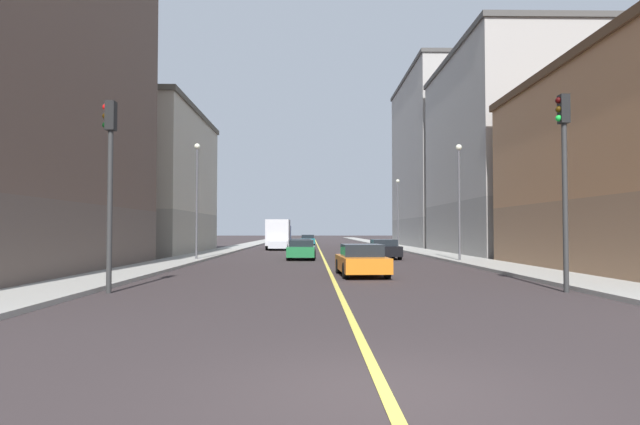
% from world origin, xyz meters
% --- Properties ---
extents(ground_plane, '(400.00, 400.00, 0.00)m').
position_xyz_m(ground_plane, '(0.00, 0.00, 0.00)').
color(ground_plane, '#332B2B').
rests_on(ground_plane, ground).
extents(sidewalk_left, '(2.78, 168.00, 0.15)m').
position_xyz_m(sidewalk_left, '(8.80, 49.00, 0.07)').
color(sidewalk_left, '#9E9B93').
rests_on(sidewalk_left, ground).
extents(sidewalk_right, '(2.78, 168.00, 0.15)m').
position_xyz_m(sidewalk_right, '(-8.80, 49.00, 0.07)').
color(sidewalk_right, '#9E9B93').
rests_on(sidewalk_right, ground).
extents(lane_center_stripe, '(0.16, 154.00, 0.01)m').
position_xyz_m(lane_center_stripe, '(0.00, 49.00, 0.01)').
color(lane_center_stripe, '#E5D14C').
rests_on(lane_center_stripe, ground).
extents(building_left_mid, '(11.77, 18.12, 15.92)m').
position_xyz_m(building_left_mid, '(15.92, 36.30, 7.97)').
color(building_left_mid, gray).
rests_on(building_left_mid, ground).
extents(building_left_far, '(11.77, 20.67, 19.98)m').
position_xyz_m(building_left_far, '(15.92, 56.54, 10.00)').
color(building_left_far, gray).
rests_on(building_left_far, ground).
extents(building_right_midblock, '(11.77, 17.42, 11.85)m').
position_xyz_m(building_right_midblock, '(-15.92, 38.78, 5.93)').
color(building_right_midblock, '#9D9688').
rests_on(building_right_midblock, ground).
extents(traffic_light_left_near, '(0.40, 0.32, 6.14)m').
position_xyz_m(traffic_light_left_near, '(7.00, 10.22, 3.96)').
color(traffic_light_left_near, '#2D2D2D').
rests_on(traffic_light_left_near, ground).
extents(traffic_light_right_near, '(0.40, 0.32, 5.88)m').
position_xyz_m(traffic_light_right_near, '(-7.03, 10.22, 3.81)').
color(traffic_light_right_near, '#2D2D2D').
rests_on(traffic_light_right_near, ground).
extents(street_lamp_left_near, '(0.36, 0.36, 6.93)m').
position_xyz_m(street_lamp_left_near, '(8.01, 25.76, 4.36)').
color(street_lamp_left_near, '#4C4C51').
rests_on(street_lamp_left_near, ground).
extents(street_lamp_right_near, '(0.36, 0.36, 7.22)m').
position_xyz_m(street_lamp_right_near, '(-8.01, 27.52, 4.52)').
color(street_lamp_right_near, '#4C4C51').
rests_on(street_lamp_right_near, ground).
extents(street_lamp_left_far, '(0.36, 0.36, 6.99)m').
position_xyz_m(street_lamp_left_far, '(8.01, 48.52, 4.40)').
color(street_lamp_left_far, '#4C4C51').
rests_on(street_lamp_left_far, ground).
extents(car_blue, '(1.91, 4.54, 1.33)m').
position_xyz_m(car_blue, '(-4.38, 59.68, 0.66)').
color(car_blue, '#23389E').
rests_on(car_blue, ground).
extents(car_white, '(2.01, 4.01, 1.19)m').
position_xyz_m(car_white, '(-1.68, 40.15, 0.60)').
color(car_white, white).
rests_on(car_white, ground).
extents(car_black, '(1.90, 4.34, 1.30)m').
position_xyz_m(car_black, '(4.09, 30.18, 0.65)').
color(car_black, black).
rests_on(car_black, ground).
extents(car_orange, '(2.04, 4.47, 1.33)m').
position_xyz_m(car_orange, '(1.27, 16.34, 0.64)').
color(car_orange, orange).
rests_on(car_orange, ground).
extents(car_silver, '(1.88, 4.31, 1.43)m').
position_xyz_m(car_silver, '(-3.95, 46.24, 0.68)').
color(car_silver, silver).
rests_on(car_silver, ground).
extents(car_teal, '(1.94, 4.10, 1.36)m').
position_xyz_m(car_teal, '(-1.29, 62.83, 0.67)').
color(car_teal, '#196670').
rests_on(car_teal, ground).
extents(car_green, '(1.88, 4.07, 1.29)m').
position_xyz_m(car_green, '(-1.47, 29.15, 0.63)').
color(car_green, '#1E6B38').
rests_on(car_green, ground).
extents(box_truck, '(2.31, 6.82, 2.97)m').
position_xyz_m(box_truck, '(-4.09, 47.96, 1.59)').
color(box_truck, navy).
rests_on(box_truck, ground).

